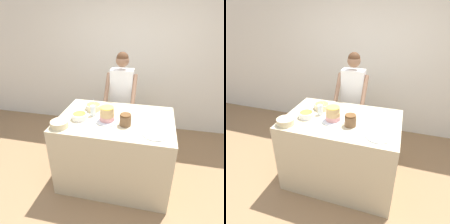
% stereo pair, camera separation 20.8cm
% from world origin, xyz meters
% --- Properties ---
extents(ground_plane, '(14.00, 14.00, 0.00)m').
position_xyz_m(ground_plane, '(0.00, 0.00, 0.00)').
color(ground_plane, '#93704C').
extents(wall_back, '(10.00, 0.05, 2.60)m').
position_xyz_m(wall_back, '(0.00, 2.02, 1.30)').
color(wall_back, silver).
rests_on(wall_back, ground_plane).
extents(counter, '(1.40, 0.93, 0.94)m').
position_xyz_m(counter, '(0.00, 0.47, 0.47)').
color(counter, '#C6B793').
rests_on(counter, ground_plane).
extents(person_baker, '(0.46, 0.44, 1.60)m').
position_xyz_m(person_baker, '(-0.06, 1.22, 0.98)').
color(person_baker, '#2D2D38').
rests_on(person_baker, ground_plane).
extents(cake, '(0.30, 0.30, 0.18)m').
position_xyz_m(cake, '(-0.09, 0.39, 1.02)').
color(cake, silver).
rests_on(cake, counter).
extents(frosting_bowl_pink, '(0.20, 0.20, 0.07)m').
position_xyz_m(frosting_bowl_pink, '(-0.58, 0.14, 0.98)').
color(frosting_bowl_pink, beige).
rests_on(frosting_bowl_pink, counter).
extents(frosting_bowl_orange, '(0.19, 0.19, 0.14)m').
position_xyz_m(frosting_bowl_orange, '(-0.42, 0.36, 0.98)').
color(frosting_bowl_orange, white).
rests_on(frosting_bowl_orange, counter).
extents(frosting_bowl_olive, '(0.21, 0.21, 0.19)m').
position_xyz_m(frosting_bowl_olive, '(-0.34, 0.65, 0.98)').
color(frosting_bowl_olive, beige).
rests_on(frosting_bowl_olive, counter).
extents(drinking_glass, '(0.06, 0.06, 0.13)m').
position_xyz_m(drinking_glass, '(-0.29, 0.48, 1.01)').
color(drinking_glass, silver).
rests_on(drinking_glass, counter).
extents(ceramic_plate, '(0.28, 0.28, 0.01)m').
position_xyz_m(ceramic_plate, '(0.48, 0.21, 0.95)').
color(ceramic_plate, silver).
rests_on(ceramic_plate, counter).
extents(stoneware_jar, '(0.13, 0.13, 0.14)m').
position_xyz_m(stoneware_jar, '(0.14, 0.34, 1.01)').
color(stoneware_jar, brown).
rests_on(stoneware_jar, counter).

